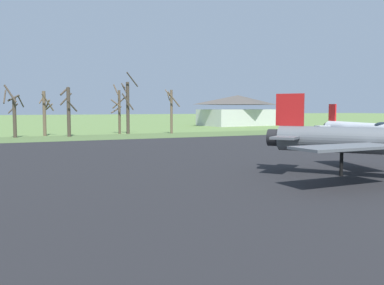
% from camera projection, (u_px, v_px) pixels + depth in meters
% --- Properties ---
extents(asphalt_apron, '(92.06, 60.94, 0.05)m').
position_uv_depth(asphalt_apron, '(239.00, 167.00, 30.71)').
color(asphalt_apron, black).
rests_on(asphalt_apron, ground).
extents(grass_verge_strip, '(152.06, 12.00, 0.06)m').
position_uv_depth(grass_verge_strip, '(115.00, 137.00, 63.71)').
color(grass_verge_strip, '#4F6838').
rests_on(grass_verge_strip, ground).
extents(jet_fighter_front_right, '(12.73, 15.07, 4.90)m').
position_uv_depth(jet_fighter_front_right, '(361.00, 129.00, 44.97)').
color(jet_fighter_front_right, silver).
rests_on(jet_fighter_front_right, ground).
extents(bare_tree_far_left, '(2.91, 2.86, 7.84)m').
position_uv_depth(bare_tree_far_left, '(14.00, 112.00, 61.30)').
color(bare_tree_far_left, '#42382D').
rests_on(bare_tree_far_left, ground).
extents(bare_tree_left_of_center, '(2.28, 2.79, 7.12)m').
position_uv_depth(bare_tree_left_of_center, '(45.00, 112.00, 66.14)').
color(bare_tree_left_of_center, brown).
rests_on(bare_tree_left_of_center, ground).
extents(bare_tree_center, '(2.55, 2.58, 7.73)m').
position_uv_depth(bare_tree_center, '(68.00, 110.00, 63.40)').
color(bare_tree_center, '#42382D').
rests_on(bare_tree_center, ground).
extents(bare_tree_right_of_center, '(3.17, 3.19, 8.51)m').
position_uv_depth(bare_tree_right_of_center, '(119.00, 109.00, 71.56)').
color(bare_tree_right_of_center, brown).
rests_on(bare_tree_right_of_center, ground).
extents(bare_tree_far_right, '(3.00, 2.53, 10.49)m').
position_uv_depth(bare_tree_far_right, '(128.00, 106.00, 71.48)').
color(bare_tree_far_right, '#42382D').
rests_on(bare_tree_far_right, ground).
extents(bare_tree_backdrop_extra, '(2.30, 1.89, 7.65)m').
position_uv_depth(bare_tree_backdrop_extra, '(171.00, 109.00, 71.59)').
color(bare_tree_backdrop_extra, brown).
rests_on(bare_tree_backdrop_extra, ground).
extents(visitor_building, '(20.14, 14.07, 7.79)m').
position_uv_depth(visitor_building, '(238.00, 111.00, 107.07)').
color(visitor_building, beige).
rests_on(visitor_building, ground).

